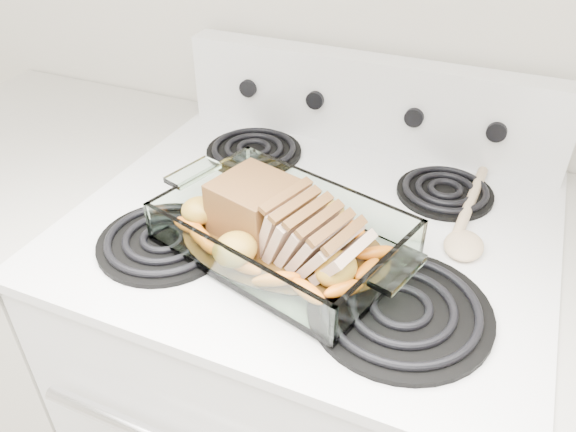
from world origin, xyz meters
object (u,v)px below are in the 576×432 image
at_px(electric_range, 308,388).
at_px(pork_roast, 274,220).
at_px(counter_left, 66,306).
at_px(baking_dish, 283,239).

bearing_deg(electric_range, pork_roast, -102.81).
height_order(counter_left, pork_roast, pork_roast).
bearing_deg(electric_range, baking_dish, -94.93).
relative_size(electric_range, baking_dish, 3.15).
height_order(baking_dish, pork_roast, pork_roast).
bearing_deg(pork_roast, baking_dish, 12.47).
relative_size(electric_range, counter_left, 1.20).
xyz_separation_m(electric_range, baking_dish, (-0.01, -0.11, 0.48)).
distance_m(counter_left, baking_dish, 0.83).
xyz_separation_m(electric_range, counter_left, (-0.67, -0.00, -0.02)).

